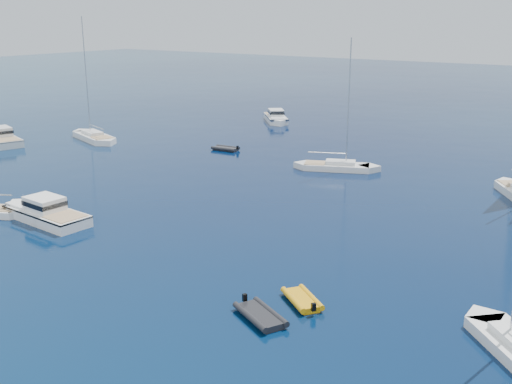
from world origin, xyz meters
TOP-DOWN VIEW (x-y plane):
  - ground at (0.00, 0.00)m, footprint 400.00×400.00m
  - motor_cruiser_centre at (-16.77, 12.80)m, footprint 10.09×3.76m
  - motor_cruiser_far_l at (-47.62, 29.52)m, footprint 11.03×6.40m
  - motor_cruiser_horizon at (-26.66, 63.89)m, footprint 8.37×8.97m
  - sailboat_centre at (-4.66, 41.50)m, footprint 10.11×6.20m
  - sailboat_far_l at (-39.20, 37.88)m, footprint 11.67×6.52m
  - tender_yellow at (8.26, 11.68)m, footprint 3.66×3.38m
  - tender_grey_near at (7.32, 8.69)m, footprint 4.19×3.45m
  - tender_grey_far at (-20.65, 42.65)m, footprint 3.65×2.25m

SIDE VIEW (x-z plane):
  - ground at x=0.00m, z-range 0.00..0.00m
  - motor_cruiser_centre at x=-16.77m, z-range -1.30..1.30m
  - motor_cruiser_far_l at x=-47.62m, z-range -1.38..1.38m
  - motor_cruiser_horizon at x=-26.66m, z-range -1.23..1.23m
  - sailboat_centre at x=-4.66m, z-range -7.27..7.27m
  - sailboat_far_l at x=-39.20m, z-range -8.33..8.33m
  - tender_yellow at x=8.26m, z-range -0.47..0.47m
  - tender_grey_near at x=7.32m, z-range -0.47..0.47m
  - tender_grey_far at x=-20.65m, z-range -0.47..0.47m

